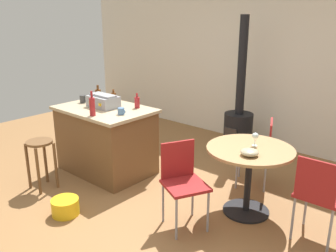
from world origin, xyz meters
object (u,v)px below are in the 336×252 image
at_px(bottle_1, 114,97).
at_px(cup_0, 83,99).
at_px(bottle_2, 98,95).
at_px(wine_glass, 255,136).
at_px(plastic_bucket, 65,207).
at_px(wood_stove, 238,121).
at_px(bottle_0, 92,106).
at_px(folding_chair_left, 182,178).
at_px(kitchen_island, 106,140).
at_px(dining_table, 249,164).
at_px(bottle_3, 137,102).
at_px(serving_bowl, 250,152).
at_px(wooden_stool, 41,154).
at_px(cup_1, 121,111).
at_px(folding_chair_near, 318,192).
at_px(toolbox, 103,101).
at_px(folding_chair_far, 259,148).

bearing_deg(bottle_1, cup_0, -135.96).
height_order(bottle_2, wine_glass, bottle_2).
bearing_deg(plastic_bucket, wood_stove, 81.20).
bearing_deg(plastic_bucket, bottle_0, 117.05).
xyz_separation_m(folding_chair_left, wine_glass, (0.39, 0.72, 0.35)).
xyz_separation_m(kitchen_island, plastic_bucket, (0.54, -1.04, -0.36)).
relative_size(dining_table, bottle_2, 3.91).
bearing_deg(bottle_0, plastic_bucket, -62.95).
xyz_separation_m(bottle_3, serving_bowl, (1.76, -0.18, -0.18)).
bearing_deg(folding_chair_left, plastic_bucket, -146.47).
distance_m(wooden_stool, wood_stove, 2.90).
bearing_deg(bottle_2, cup_1, -17.78).
relative_size(folding_chair_near, bottle_2, 3.75).
distance_m(wine_glass, serving_bowl, 0.31).
bearing_deg(bottle_3, cup_0, -159.20).
bearing_deg(wooden_stool, wine_glass, 29.69).
height_order(bottle_1, cup_1, bottle_1).
bearing_deg(bottle_0, wine_glass, 21.52).
xyz_separation_m(folding_chair_near, cup_0, (-3.19, -0.24, 0.43)).
height_order(wooden_stool, toolbox, toolbox).
bearing_deg(cup_0, kitchen_island, 1.04).
xyz_separation_m(dining_table, bottle_1, (-2.14, -0.01, 0.39)).
xyz_separation_m(kitchen_island, bottle_2, (-0.35, 0.18, 0.53)).
distance_m(bottle_0, plastic_bucket, 1.22).
bearing_deg(folding_chair_left, wood_stove, 106.19).
height_order(bottle_3, wine_glass, bottle_3).
distance_m(wooden_stool, dining_table, 2.48).
xyz_separation_m(dining_table, wine_glass, (-0.00, 0.09, 0.29)).
height_order(folding_chair_far, folding_chair_left, folding_chair_left).
relative_size(toolbox, serving_bowl, 2.25).
relative_size(dining_table, plastic_bucket, 3.08).
distance_m(wooden_stool, cup_1, 1.11).
bearing_deg(cup_1, wood_stove, 72.59).
distance_m(wood_stove, serving_bowl, 2.03).
bearing_deg(bottle_3, plastic_bucket, -80.48).
distance_m(kitchen_island, folding_chair_far, 2.01).
xyz_separation_m(wooden_stool, folding_chair_near, (2.93, 1.10, 0.07)).
relative_size(folding_chair_left, wine_glass, 6.02).
relative_size(folding_chair_far, toolbox, 2.11).
relative_size(folding_chair_far, folding_chair_left, 0.99).
relative_size(cup_1, serving_bowl, 0.68).
bearing_deg(wooden_stool, bottle_2, 98.42).
bearing_deg(serving_bowl, cup_0, -177.49).
bearing_deg(bottle_0, wooden_stool, -125.22).
height_order(dining_table, bottle_3, bottle_3).
height_order(toolbox, bottle_3, bottle_3).
height_order(bottle_3, serving_bowl, bottle_3).
xyz_separation_m(kitchen_island, toolbox, (-0.04, 0.02, 0.53)).
distance_m(folding_chair_far, folding_chair_left, 1.31).
bearing_deg(folding_chair_far, cup_0, -156.41).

